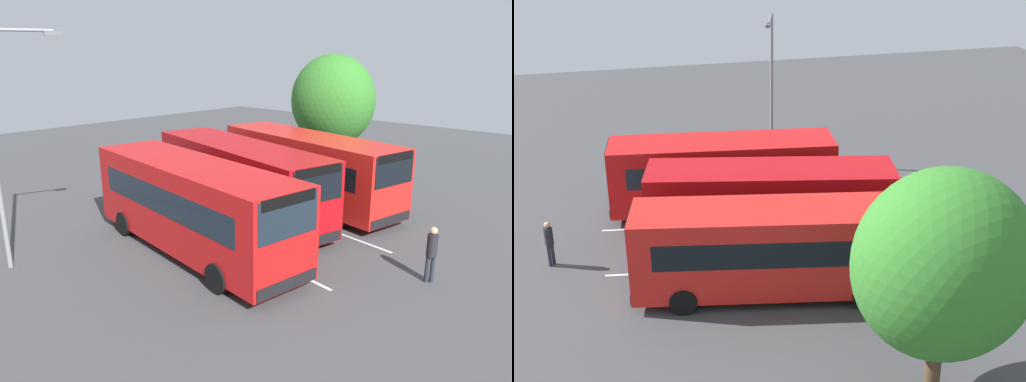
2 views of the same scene
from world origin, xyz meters
The scene contains 9 objects.
ground_plane centered at (0.00, 0.00, 0.00)m, with size 62.18×62.18×0.00m, color #424244.
bus_far_left centered at (0.62, -3.57, 1.77)m, with size 9.85×3.69×3.23m.
bus_center_left centered at (-0.62, 0.02, 1.77)m, with size 9.92×4.47×3.23m.
bus_center_right centered at (0.22, 3.65, 1.77)m, with size 9.91×4.25×3.23m.
pedestrian centered at (7.80, -0.24, 1.08)m, with size 0.45×0.45×1.81m.
street_lamp centered at (-2.79, -8.36, 4.39)m, with size 0.94×2.40×7.60m.
depot_tree centered at (-2.81, 9.95, 4.12)m, with size 5.00×4.50×6.75m.
lane_stripe_outer_left centered at (0.00, -1.90, 0.00)m, with size 11.93×0.12×0.01m, color silver.
lane_stripe_inner_left centered at (0.00, 1.90, 0.00)m, with size 11.93×0.12×0.01m, color silver.
Camera 1 is at (13.08, -13.91, 6.90)m, focal length 33.96 mm.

